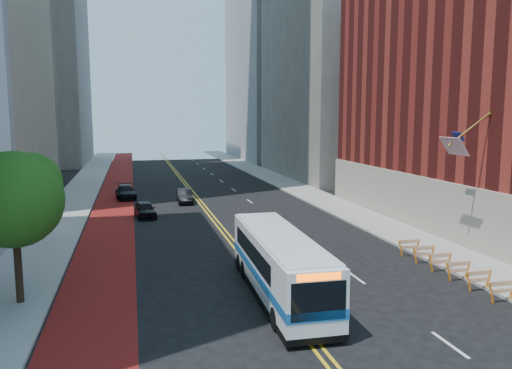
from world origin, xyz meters
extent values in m
plane|color=black|center=(0.00, 0.00, 0.00)|extent=(160.00, 160.00, 0.00)
cube|color=gray|center=(-12.00, 30.00, 0.07)|extent=(4.00, 140.00, 0.15)
cube|color=gray|center=(12.00, 30.00, 0.07)|extent=(4.00, 140.00, 0.15)
cube|color=maroon|center=(-8.10, 30.00, 0.00)|extent=(3.60, 140.00, 0.01)
cube|color=gold|center=(-0.18, 30.00, 0.00)|extent=(0.14, 140.00, 0.01)
cube|color=gold|center=(0.18, 30.00, 0.00)|extent=(0.14, 140.00, 0.01)
cube|color=silver|center=(4.80, -2.00, 0.01)|extent=(0.14, 2.20, 0.01)
cube|color=silver|center=(4.80, 6.00, 0.01)|extent=(0.14, 2.20, 0.01)
cube|color=silver|center=(4.80, 14.00, 0.01)|extent=(0.14, 2.20, 0.01)
cube|color=silver|center=(4.80, 22.00, 0.01)|extent=(0.14, 2.20, 0.01)
cube|color=silver|center=(4.80, 30.00, 0.01)|extent=(0.14, 2.20, 0.01)
cube|color=silver|center=(4.80, 38.00, 0.01)|extent=(0.14, 2.20, 0.01)
cube|color=silver|center=(4.80, 46.00, 0.01)|extent=(0.14, 2.20, 0.01)
cube|color=silver|center=(4.80, 54.00, 0.01)|extent=(0.14, 2.20, 0.01)
cube|color=silver|center=(4.80, 62.00, 0.01)|extent=(0.14, 2.20, 0.01)
cube|color=silver|center=(4.80, 70.00, 0.01)|extent=(0.14, 2.20, 0.01)
cube|color=silver|center=(4.80, 78.00, 0.01)|extent=(0.14, 2.20, 0.01)
cube|color=silver|center=(4.80, 86.00, 0.01)|extent=(0.14, 2.20, 0.01)
cube|color=#9E9384|center=(14.05, 12.00, 2.00)|extent=(0.50, 36.00, 4.00)
cube|color=black|center=(14.15, 6.00, 1.10)|extent=(0.35, 2.80, 2.20)
cube|color=black|center=(14.15, 13.00, 1.10)|extent=(0.35, 2.80, 2.20)
cube|color=black|center=(14.15, 20.00, 1.10)|extent=(0.35, 2.80, 2.20)
cube|color=#A57F33|center=(14.05, 8.00, 8.50)|extent=(0.25, 0.25, 0.25)
cylinder|color=#A57F33|center=(12.70, 8.00, 7.60)|extent=(2.85, 0.12, 2.05)
cube|color=#B21419|center=(11.70, 8.00, 6.60)|extent=(0.75, 1.90, 1.05)
cube|color=navy|center=(12.25, 8.45, 7.15)|extent=(0.39, 0.85, 0.52)
cube|color=slate|center=(23.00, 48.00, 20.00)|extent=(18.00, 26.00, 40.00)
cube|color=gray|center=(24.00, 78.00, 27.50)|extent=(20.00, 28.00, 55.00)
cube|color=orange|center=(9.05, 1.10, 0.50)|extent=(0.32, 0.06, 0.99)
cube|color=orange|center=(10.15, 1.10, 0.50)|extent=(0.32, 0.06, 0.99)
cube|color=orange|center=(9.60, 1.10, 0.90)|extent=(1.25, 0.05, 0.22)
cube|color=orange|center=(9.60, 1.10, 0.55)|extent=(1.25, 0.05, 0.18)
cube|color=orange|center=(9.05, 2.65, 0.50)|extent=(0.32, 0.06, 0.99)
cube|color=orange|center=(10.15, 2.65, 0.50)|extent=(0.32, 0.06, 0.99)
cube|color=orange|center=(9.60, 2.65, 0.90)|extent=(1.25, 0.05, 0.22)
cube|color=orange|center=(9.60, 2.65, 0.55)|extent=(1.25, 0.05, 0.18)
cube|color=orange|center=(9.05, 4.20, 0.50)|extent=(0.32, 0.06, 0.99)
cube|color=orange|center=(10.15, 4.20, 0.50)|extent=(0.32, 0.06, 0.99)
cube|color=orange|center=(9.60, 4.20, 0.90)|extent=(1.25, 0.05, 0.22)
cube|color=orange|center=(9.60, 4.20, 0.55)|extent=(1.25, 0.05, 0.18)
cube|color=orange|center=(9.05, 5.75, 0.50)|extent=(0.32, 0.06, 0.99)
cube|color=orange|center=(10.15, 5.75, 0.50)|extent=(0.32, 0.06, 0.99)
cube|color=orange|center=(9.60, 5.75, 0.90)|extent=(1.25, 0.05, 0.22)
cube|color=orange|center=(9.60, 5.75, 0.55)|extent=(1.25, 0.05, 0.18)
cube|color=orange|center=(9.05, 7.30, 0.50)|extent=(0.32, 0.06, 0.99)
cube|color=orange|center=(10.15, 7.30, 0.50)|extent=(0.32, 0.06, 0.99)
cube|color=orange|center=(9.60, 7.30, 0.90)|extent=(1.25, 0.05, 0.22)
cube|color=orange|center=(9.60, 7.30, 0.55)|extent=(1.25, 0.05, 0.18)
cube|color=orange|center=(9.05, 8.85, 0.50)|extent=(0.32, 0.06, 0.99)
cube|color=orange|center=(10.15, 8.85, 0.50)|extent=(0.32, 0.06, 0.99)
cube|color=orange|center=(9.60, 8.85, 0.90)|extent=(1.25, 0.05, 0.22)
cube|color=orange|center=(9.60, 8.85, 0.55)|extent=(1.25, 0.05, 0.18)
cylinder|color=black|center=(-11.30, 6.00, 1.75)|extent=(0.32, 0.32, 3.20)
sphere|color=#10420E|center=(-11.30, 6.00, 4.75)|extent=(4.20, 4.20, 4.20)
sphere|color=#10420E|center=(-10.70, 6.40, 5.35)|extent=(2.80, 2.80, 2.80)
cube|color=silver|center=(0.14, 4.21, 1.59)|extent=(2.68, 10.85, 2.56)
cube|color=#19569B|center=(0.14, 4.21, 1.21)|extent=(2.71, 10.88, 0.40)
cube|color=black|center=(0.16, 4.93, 2.02)|extent=(2.62, 7.62, 0.85)
cube|color=black|center=(-0.03, -1.15, 1.80)|extent=(2.06, 0.15, 1.44)
cube|color=black|center=(0.31, 9.57, 1.98)|extent=(1.87, 0.15, 0.90)
cube|color=#FF5905|center=(-0.03, -1.16, 2.69)|extent=(1.64, 0.12, 0.27)
cube|color=silver|center=(0.14, 4.21, 2.92)|extent=(2.54, 10.30, 0.11)
cube|color=black|center=(0.14, 4.21, 0.31)|extent=(2.70, 10.87, 0.27)
cylinder|color=black|center=(-1.03, 0.80, 0.45)|extent=(0.30, 0.91, 0.90)
cylinder|color=black|center=(1.09, 0.73, 0.45)|extent=(0.30, 0.91, 0.90)
cylinder|color=black|center=(-0.82, 7.26, 0.45)|extent=(0.30, 0.91, 0.90)
cylinder|color=black|center=(1.30, 7.20, 0.45)|extent=(0.30, 0.91, 0.90)
cylinder|color=black|center=(-0.78, 8.56, 0.45)|extent=(0.30, 0.91, 0.90)
cylinder|color=black|center=(1.34, 8.49, 0.45)|extent=(0.30, 0.91, 0.90)
imported|color=black|center=(-5.41, 24.59, 0.64)|extent=(1.97, 3.93, 1.29)
imported|color=black|center=(-1.50, 30.79, 0.65)|extent=(1.43, 3.97, 1.30)
imported|color=black|center=(-7.06, 34.78, 0.67)|extent=(2.28, 4.77, 1.34)
camera|label=1|loc=(-6.28, -17.07, 8.31)|focal=35.00mm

